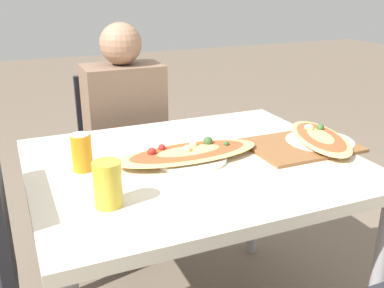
{
  "coord_description": "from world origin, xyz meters",
  "views": [
    {
      "loc": [
        -0.57,
        -1.31,
        1.34
      ],
      "look_at": [
        -0.01,
        0.01,
        0.81
      ],
      "focal_mm": 42.0,
      "sensor_mm": 36.0,
      "label": 1
    }
  ],
  "objects_px": {
    "dining_table": "(194,180)",
    "drink_glass": "(108,184)",
    "pizza_second": "(320,139)",
    "pizza_main": "(189,154)",
    "person_seated": "(126,126)",
    "chair_far_seated": "(122,153)",
    "soda_can": "(82,152)"
  },
  "relations": [
    {
      "from": "dining_table",
      "to": "soda_can",
      "type": "distance_m",
      "value": 0.4
    },
    {
      "from": "person_seated",
      "to": "pizza_main",
      "type": "height_order",
      "value": "person_seated"
    },
    {
      "from": "chair_far_seated",
      "to": "dining_table",
      "type": "bearing_deg",
      "value": 94.5
    },
    {
      "from": "dining_table",
      "to": "pizza_main",
      "type": "relative_size",
      "value": 2.13
    },
    {
      "from": "soda_can",
      "to": "person_seated",
      "type": "bearing_deg",
      "value": 63.23
    },
    {
      "from": "pizza_main",
      "to": "person_seated",
      "type": "bearing_deg",
      "value": 94.2
    },
    {
      "from": "soda_can",
      "to": "pizza_second",
      "type": "bearing_deg",
      "value": -6.68
    },
    {
      "from": "drink_glass",
      "to": "pizza_second",
      "type": "xyz_separation_m",
      "value": [
        0.85,
        0.17,
        -0.05
      ]
    },
    {
      "from": "pizza_main",
      "to": "dining_table",
      "type": "bearing_deg",
      "value": -52.4
    },
    {
      "from": "dining_table",
      "to": "pizza_main",
      "type": "bearing_deg",
      "value": 127.6
    },
    {
      "from": "person_seated",
      "to": "pizza_main",
      "type": "xyz_separation_m",
      "value": [
        0.05,
        -0.66,
        0.09
      ]
    },
    {
      "from": "dining_table",
      "to": "pizza_main",
      "type": "height_order",
      "value": "pizza_main"
    },
    {
      "from": "dining_table",
      "to": "person_seated",
      "type": "xyz_separation_m",
      "value": [
        -0.06,
        0.68,
        0.0
      ]
    },
    {
      "from": "person_seated",
      "to": "pizza_second",
      "type": "bearing_deg",
      "value": 128.6
    },
    {
      "from": "pizza_main",
      "to": "soda_can",
      "type": "bearing_deg",
      "value": 171.9
    },
    {
      "from": "pizza_second",
      "to": "pizza_main",
      "type": "bearing_deg",
      "value": 174.3
    },
    {
      "from": "chair_far_seated",
      "to": "drink_glass",
      "type": "height_order",
      "value": "chair_far_seated"
    },
    {
      "from": "soda_can",
      "to": "drink_glass",
      "type": "relative_size",
      "value": 0.96
    },
    {
      "from": "pizza_second",
      "to": "chair_far_seated",
      "type": "bearing_deg",
      "value": 124.47
    },
    {
      "from": "dining_table",
      "to": "drink_glass",
      "type": "distance_m",
      "value": 0.43
    },
    {
      "from": "person_seated",
      "to": "pizza_second",
      "type": "distance_m",
      "value": 0.91
    },
    {
      "from": "dining_table",
      "to": "pizza_second",
      "type": "distance_m",
      "value": 0.51
    },
    {
      "from": "chair_far_seated",
      "to": "pizza_second",
      "type": "height_order",
      "value": "chair_far_seated"
    },
    {
      "from": "dining_table",
      "to": "soda_can",
      "type": "bearing_deg",
      "value": 169.46
    },
    {
      "from": "chair_far_seated",
      "to": "pizza_main",
      "type": "distance_m",
      "value": 0.82
    },
    {
      "from": "chair_far_seated",
      "to": "pizza_second",
      "type": "xyz_separation_m",
      "value": [
        0.57,
        -0.82,
        0.27
      ]
    },
    {
      "from": "dining_table",
      "to": "drink_glass",
      "type": "xyz_separation_m",
      "value": [
        -0.35,
        -0.2,
        0.14
      ]
    },
    {
      "from": "chair_far_seated",
      "to": "soda_can",
      "type": "xyz_separation_m",
      "value": [
        -0.31,
        -0.72,
        0.31
      ]
    },
    {
      "from": "dining_table",
      "to": "chair_far_seated",
      "type": "xyz_separation_m",
      "value": [
        -0.06,
        0.79,
        -0.17
      ]
    },
    {
      "from": "person_seated",
      "to": "soda_can",
      "type": "relative_size",
      "value": 9.26
    },
    {
      "from": "chair_far_seated",
      "to": "pizza_main",
      "type": "height_order",
      "value": "chair_far_seated"
    },
    {
      "from": "pizza_second",
      "to": "soda_can",
      "type": "bearing_deg",
      "value": 173.32
    }
  ]
}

